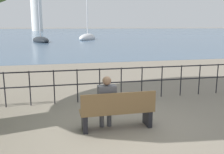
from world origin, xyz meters
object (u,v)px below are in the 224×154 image
sailboat_1 (88,38)px  harbor_lighthouse (36,11)px  park_bench (118,111)px  sailboat_2 (41,40)px  seated_person_left (107,100)px

sailboat_1 → harbor_lighthouse: 94.92m
park_bench → sailboat_2: bearing=95.4°
seated_person_left → sailboat_1: 40.37m
park_bench → seated_person_left: 0.36m
park_bench → sailboat_2: 35.04m
park_bench → sailboat_1: bearing=83.4°
seated_person_left → park_bench: bearing=-17.7°
park_bench → seated_person_left: size_ratio=1.37×
seated_person_left → sailboat_1: bearing=83.1°
sailboat_1 → harbor_lighthouse: (-14.13, 93.33, 10.01)m
park_bench → seated_person_left: seated_person_left is taller
park_bench → sailboat_1: 40.42m
park_bench → sailboat_1: sailboat_1 is taller
sailboat_1 → sailboat_2: (-7.94, -5.27, -0.08)m
harbor_lighthouse → sailboat_1: bearing=-81.4°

